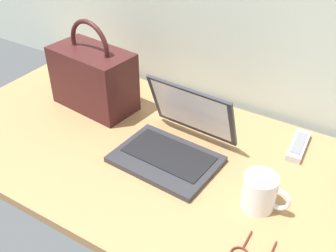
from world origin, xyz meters
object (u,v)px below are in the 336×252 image
at_px(coffee_mug, 260,192).
at_px(handbag, 93,77).
at_px(remote_control_near, 298,146).
at_px(laptop, 175,142).

relative_size(coffee_mug, handbag, 0.40).
distance_m(remote_control_near, handbag, 0.74).
relative_size(laptop, handbag, 0.97).
distance_m(coffee_mug, handbag, 0.73).
bearing_deg(laptop, handbag, 166.69).
height_order(laptop, handbag, handbag).
distance_m(laptop, handbag, 0.42).
relative_size(laptop, remote_control_near, 1.98).
xyz_separation_m(coffee_mug, remote_control_near, (0.02, 0.31, -0.04)).
xyz_separation_m(laptop, remote_control_near, (0.32, 0.23, -0.03)).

